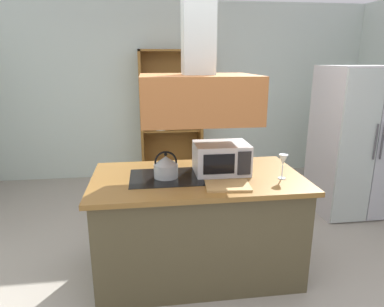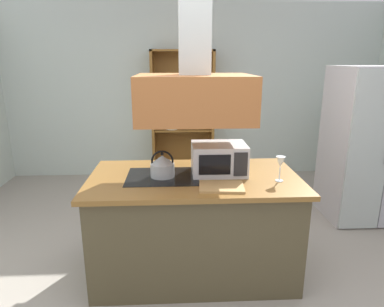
# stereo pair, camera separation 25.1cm
# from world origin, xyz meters

# --- Properties ---
(ground_plane) EXTENTS (7.80, 7.80, 0.00)m
(ground_plane) POSITION_xyz_m (0.00, 0.00, 0.00)
(ground_plane) COLOR gray
(wall_back) EXTENTS (6.00, 0.12, 2.70)m
(wall_back) POSITION_xyz_m (0.00, 3.00, 1.35)
(wall_back) COLOR silver
(wall_back) RESTS_ON ground
(kitchen_island) EXTENTS (1.77, 0.98, 0.90)m
(kitchen_island) POSITION_xyz_m (-0.15, 0.24, 0.45)
(kitchen_island) COLOR #4E442C
(kitchen_island) RESTS_ON ground
(range_hood) EXTENTS (0.90, 0.70, 1.32)m
(range_hood) POSITION_xyz_m (-0.15, 0.24, 1.69)
(range_hood) COLOR #A7602F
(refrigerator) EXTENTS (0.90, 0.78, 1.78)m
(refrigerator) POSITION_xyz_m (1.96, 1.25, 0.89)
(refrigerator) COLOR #BFBBBE
(refrigerator) RESTS_ON ground
(dish_cabinet) EXTENTS (0.95, 0.40, 1.99)m
(dish_cabinet) POSITION_xyz_m (-0.19, 2.78, 0.89)
(dish_cabinet) COLOR brown
(dish_cabinet) RESTS_ON ground
(kettle) EXTENTS (0.20, 0.20, 0.22)m
(kettle) POSITION_xyz_m (-0.41, 0.24, 1.00)
(kettle) COLOR #AFB4B5
(kettle) RESTS_ON kitchen_island
(cutting_board) EXTENTS (0.36, 0.27, 0.02)m
(cutting_board) POSITION_xyz_m (0.05, -0.04, 0.91)
(cutting_board) COLOR tan
(cutting_board) RESTS_ON kitchen_island
(microwave) EXTENTS (0.46, 0.35, 0.26)m
(microwave) POSITION_xyz_m (0.07, 0.31, 1.03)
(microwave) COLOR silver
(microwave) RESTS_ON kitchen_island
(wine_glass_on_counter) EXTENTS (0.08, 0.08, 0.21)m
(wine_glass_on_counter) POSITION_xyz_m (0.53, 0.08, 1.05)
(wine_glass_on_counter) COLOR silver
(wine_glass_on_counter) RESTS_ON kitchen_island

